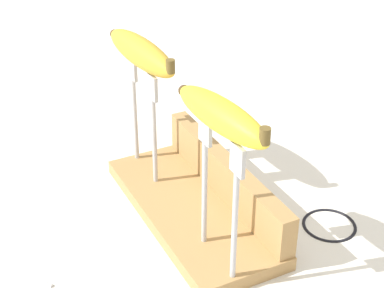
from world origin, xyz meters
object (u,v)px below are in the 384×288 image
at_px(fork_stand_left, 144,109).
at_px(fork_stand_right, 220,185).
at_px(banana_raised_right, 222,115).
at_px(wire_coil, 329,224).
at_px(banana_raised_left, 141,52).

relative_size(fork_stand_left, fork_stand_right, 0.94).
xyz_separation_m(fork_stand_left, fork_stand_right, (0.23, 0.00, 0.01)).
height_order(banana_raised_right, wire_coil, banana_raised_right).
distance_m(fork_stand_right, banana_raised_left, 0.25).
bearing_deg(wire_coil, fork_stand_right, -87.22).
height_order(fork_stand_left, fork_stand_right, fork_stand_right).
bearing_deg(banana_raised_right, fork_stand_left, 180.00).
height_order(banana_raised_left, banana_raised_right, banana_raised_right).
bearing_deg(fork_stand_left, banana_raised_right, -0.00).
xyz_separation_m(fork_stand_right, wire_coil, (-0.01, 0.18, -0.13)).
bearing_deg(fork_stand_right, banana_raised_right, -172.77).
distance_m(fork_stand_left, banana_raised_left, 0.09).
xyz_separation_m(banana_raised_right, wire_coil, (-0.01, 0.18, -0.22)).
relative_size(fork_stand_left, wire_coil, 2.27).
bearing_deg(fork_stand_right, banana_raised_left, -180.00).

